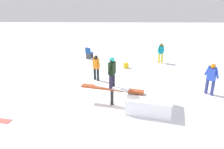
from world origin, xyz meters
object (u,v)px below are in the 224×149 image
(backpack_on_snow, at_px, (126,65))
(bystander_blue, at_px, (211,77))
(main_rider_on_rail, at_px, (112,73))
(bystander_teal, at_px, (161,52))
(bystander_orange, at_px, (96,66))
(rail_feature, at_px, (112,90))
(folding_chair, at_px, (89,53))

(backpack_on_snow, bearing_deg, bystander_blue, 124.11)
(main_rider_on_rail, relative_size, bystander_teal, 1.07)
(main_rider_on_rail, bearing_deg, bystander_orange, -49.22)
(bystander_teal, distance_m, bystander_blue, 5.34)
(bystander_teal, bearing_deg, rail_feature, 35.80)
(bystander_teal, height_order, folding_chair, bystander_teal)
(folding_chair, relative_size, backpack_on_snow, 2.59)
(bystander_orange, xyz_separation_m, bystander_blue, (-5.54, 1.78, 0.07))
(main_rider_on_rail, xyz_separation_m, backpack_on_snow, (-0.85, -5.07, -1.28))
(main_rider_on_rail, bearing_deg, rail_feature, 0.00)
(main_rider_on_rail, height_order, backpack_on_snow, main_rider_on_rail)
(bystander_orange, distance_m, folding_chair, 4.43)
(main_rider_on_rail, relative_size, bystander_orange, 1.04)
(rail_feature, height_order, bystander_orange, bystander_orange)
(bystander_teal, relative_size, backpack_on_snow, 4.05)
(rail_feature, bearing_deg, bystander_blue, -151.77)
(main_rider_on_rail, relative_size, backpack_on_snow, 4.34)
(rail_feature, xyz_separation_m, main_rider_on_rail, (0.00, 0.00, 0.77))
(bystander_orange, distance_m, bystander_teal, 5.41)
(rail_feature, xyz_separation_m, bystander_orange, (0.91, -2.89, 0.12))
(bystander_teal, distance_m, folding_chair, 5.20)
(bystander_orange, xyz_separation_m, bystander_teal, (-4.21, -3.39, -0.03))
(rail_feature, relative_size, bystander_teal, 1.95)
(bystander_blue, bearing_deg, backpack_on_snow, 0.94)
(bystander_blue, bearing_deg, main_rider_on_rail, 60.75)
(backpack_on_snow, bearing_deg, bystander_orange, 41.49)
(bystander_teal, height_order, backpack_on_snow, bystander_teal)
(main_rider_on_rail, bearing_deg, backpack_on_snow, -76.09)
(rail_feature, relative_size, main_rider_on_rail, 1.82)
(bystander_teal, relative_size, folding_chair, 1.56)
(main_rider_on_rail, height_order, bystander_blue, main_rider_on_rail)
(main_rider_on_rail, bearing_deg, folding_chair, -52.64)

